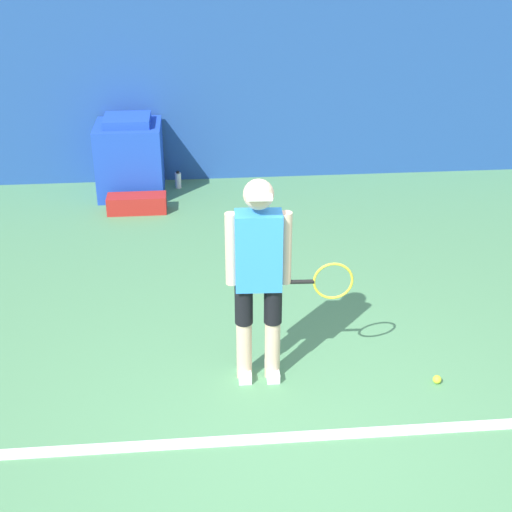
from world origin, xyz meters
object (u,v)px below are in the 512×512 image
Objects in this scene: tennis_ball at (437,379)px; equipment_bag at (137,204)px; tennis_player at (260,273)px; covered_chair at (130,157)px; water_bottle at (178,180)px.

equipment_bag is at bearing 124.28° from tennis_ball.
tennis_player is 24.26× the size of tennis_ball.
tennis_player reaches higher than covered_chair.
covered_chair is 0.71m from water_bottle.
tennis_ball is 0.30× the size of water_bottle.
equipment_bag is at bearing -81.38° from covered_chair.
tennis_ball is 4.95m from water_bottle.
equipment_bag is (-2.53, 3.71, 0.07)m from tennis_ball.
covered_chair is (-2.63, 4.37, 0.45)m from tennis_ball.
equipment_bag reaches higher than tennis_ball.
tennis_player is at bearing -71.58° from equipment_bag.
covered_chair is 1.42× the size of equipment_bag.
tennis_player is at bearing -81.08° from water_bottle.
water_bottle reaches higher than tennis_ball.
equipment_bag is at bearing 111.06° from tennis_player.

